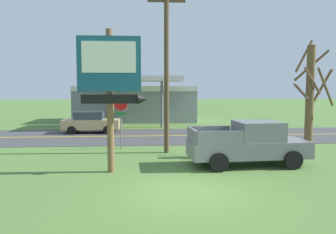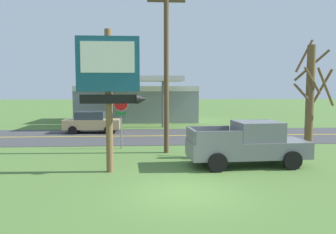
{
  "view_description": "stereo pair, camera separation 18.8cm",
  "coord_description": "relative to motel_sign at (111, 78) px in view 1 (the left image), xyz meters",
  "views": [
    {
      "loc": [
        -1.37,
        -10.78,
        3.44
      ],
      "look_at": [
        0.0,
        8.0,
        1.8
      ],
      "focal_mm": 36.0,
      "sensor_mm": 36.0,
      "label": 1
    },
    {
      "loc": [
        -1.19,
        -10.79,
        3.44
      ],
      "look_at": [
        0.0,
        8.0,
        1.8
      ],
      "focal_mm": 36.0,
      "sensor_mm": 36.0,
      "label": 2
    }
  ],
  "objects": [
    {
      "name": "road_asphalt",
      "position": [
        2.65,
        10.23,
        -3.79
      ],
      "size": [
        140.0,
        8.0,
        0.02
      ],
      "primitive_type": "cube",
      "color": "#3D3D3F",
      "rests_on": "ground"
    },
    {
      "name": "car_tan_near_lane",
      "position": [
        -2.72,
        12.23,
        -2.97
      ],
      "size": [
        4.2,
        2.0,
        1.64
      ],
      "color": "tan",
      "rests_on": "ground"
    },
    {
      "name": "road_centre_line",
      "position": [
        2.65,
        10.23,
        -3.78
      ],
      "size": [
        126.0,
        0.2,
        0.01
      ],
      "primitive_type": "cube",
      "color": "gold",
      "rests_on": "road_asphalt"
    },
    {
      "name": "gas_station",
      "position": [
        0.47,
        21.28,
        -1.86
      ],
      "size": [
        12.0,
        11.5,
        4.4
      ],
      "color": "gray",
      "rests_on": "ground"
    },
    {
      "name": "ground_plane",
      "position": [
        2.65,
        -2.77,
        -3.8
      ],
      "size": [
        180.0,
        180.0,
        0.0
      ],
      "primitive_type": "plane",
      "color": "#4C7033"
    },
    {
      "name": "utility_pole",
      "position": [
        2.48,
        4.07,
        1.12
      ],
      "size": [
        2.17,
        0.26,
        9.17
      ],
      "color": "brown",
      "rests_on": "ground"
    },
    {
      "name": "pickup_grey_parked_on_lawn",
      "position": [
        5.94,
        0.88,
        -2.84
      ],
      "size": [
        5.31,
        2.49,
        1.96
      ],
      "color": "slate",
      "rests_on": "ground"
    },
    {
      "name": "bare_tree",
      "position": [
        9.5,
        2.52,
        -0.86
      ],
      "size": [
        1.85,
        2.29,
        5.85
      ],
      "color": "brown",
      "rests_on": "ground"
    },
    {
      "name": "stop_sign",
      "position": [
        0.01,
        5.37,
        -1.78
      ],
      "size": [
        0.8,
        0.08,
        2.95
      ],
      "color": "slate",
      "rests_on": "ground"
    },
    {
      "name": "motel_sign",
      "position": [
        0.0,
        0.0,
        0.0
      ],
      "size": [
        2.77,
        0.54,
        5.76
      ],
      "color": "brown",
      "rests_on": "ground"
    }
  ]
}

